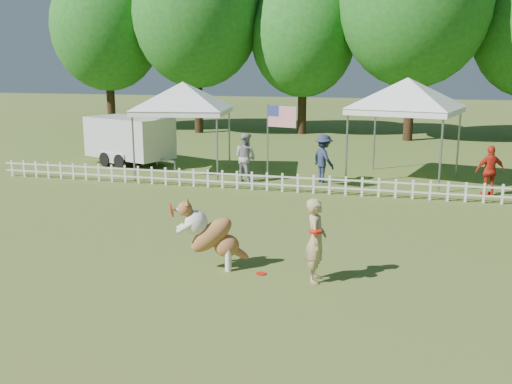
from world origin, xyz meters
TOP-DOWN VIEW (x-y plane):
  - ground at (0.00, 0.00)m, footprint 120.00×120.00m
  - picket_fence at (0.00, 7.00)m, footprint 22.00×0.08m
  - handler at (1.49, -0.32)m, footprint 0.43×0.61m
  - dog at (-0.56, -0.23)m, footprint 1.43×0.91m
  - frisbee_on_turf at (0.43, -0.24)m, footprint 0.20×0.20m
  - canopy_tent_left at (-4.90, 9.11)m, footprint 3.65×3.65m
  - canopy_tent_right at (2.91, 9.94)m, footprint 4.04×4.04m
  - cargo_trailer at (-7.79, 10.39)m, footprint 4.81×3.44m
  - flag_pole at (-1.24, 7.02)m, footprint 1.05×0.42m
  - spectator_a at (-2.34, 8.29)m, footprint 1.01×0.92m
  - spectator_b at (0.28, 8.83)m, footprint 1.17×1.20m
  - spectator_c at (5.51, 8.13)m, footprint 0.98×0.65m
  - tree_far_left at (-15.00, 22.00)m, footprint 6.60×6.60m
  - tree_left at (-9.00, 21.50)m, footprint 7.40×7.40m
  - tree_center_left at (-3.00, 22.50)m, footprint 6.00×6.00m
  - tree_center_right at (3.00, 21.00)m, footprint 7.60×7.60m

SIDE VIEW (x-z plane):
  - ground at x=0.00m, z-range 0.00..0.00m
  - frisbee_on_turf at x=0.43m, z-range 0.00..0.02m
  - picket_fence at x=0.00m, z-range 0.00..0.60m
  - dog at x=-0.56m, z-range 0.00..1.41m
  - spectator_c at x=5.51m, z-range 0.00..1.55m
  - handler at x=1.49m, z-range 0.00..1.59m
  - spectator_b at x=0.28m, z-range 0.00..1.65m
  - spectator_a at x=-2.34m, z-range 0.00..1.69m
  - cargo_trailer at x=-7.79m, z-range 0.00..1.94m
  - flag_pole at x=-1.24m, z-range 0.00..2.78m
  - canopy_tent_left at x=-4.90m, z-range 0.00..3.28m
  - canopy_tent_right at x=2.91m, z-range 0.00..3.45m
  - tree_center_left at x=-3.00m, z-range 0.00..9.80m
  - tree_far_left at x=-15.00m, z-range 0.00..11.00m
  - tree_left at x=-9.00m, z-range 0.00..12.00m
  - tree_center_right at x=3.00m, z-range 0.00..12.60m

